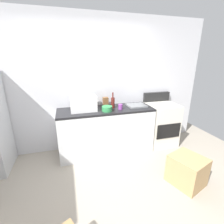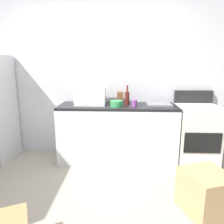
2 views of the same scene
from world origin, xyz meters
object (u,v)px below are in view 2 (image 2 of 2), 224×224
cardboard_box_medium (206,193)px  stove_oven (196,133)px  mixing_bowl (117,104)px  knife_block (120,97)px  microwave (91,96)px  coffee_mug (135,103)px  wine_bottle (127,98)px

cardboard_box_medium → stove_oven: bearing=77.2°
mixing_bowl → knife_block: bearing=81.2°
microwave → mixing_bowl: microwave is taller
microwave → knife_block: bearing=19.2°
knife_block → microwave: bearing=-160.8°
coffee_mug → cardboard_box_medium: bearing=-57.9°
stove_oven → wine_bottle: size_ratio=3.67×
stove_oven → mixing_bowl: stove_oven is taller
stove_oven → knife_block: 1.30m
knife_block → cardboard_box_medium: size_ratio=0.39×
knife_block → cardboard_box_medium: 1.83m
knife_block → coffee_mug: bearing=-53.3°
wine_bottle → cardboard_box_medium: bearing=-57.2°
wine_bottle → mixing_bowl: bearing=-134.0°
microwave → cardboard_box_medium: microwave is taller
coffee_mug → mixing_bowl: size_ratio=0.53×
knife_block → mixing_bowl: (-0.05, -0.31, -0.04)m
wine_bottle → mixing_bowl: (-0.16, -0.16, -0.06)m
microwave → cardboard_box_medium: 2.01m
microwave → knife_block: 0.48m
knife_block → cardboard_box_medium: (0.90, -1.39, -0.77)m
stove_oven → cardboard_box_medium: bearing=-102.8°
coffee_mug → knife_block: (-0.22, 0.29, 0.04)m
microwave → coffee_mug: bearing=-11.0°
microwave → wine_bottle: 0.56m
wine_bottle → stove_oven: bearing=-1.3°
coffee_mug → wine_bottle: bearing=128.1°
coffee_mug → cardboard_box_medium: coffee_mug is taller
stove_oven → coffee_mug: (-0.97, -0.11, 0.48)m
wine_bottle → knife_block: size_ratio=1.67×
cardboard_box_medium → microwave: bearing=137.9°
stove_oven → microwave: size_ratio=2.39×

